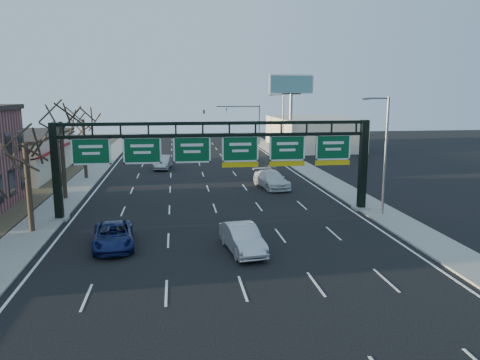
{
  "coord_description": "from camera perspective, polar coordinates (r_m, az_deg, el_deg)",
  "views": [
    {
      "loc": [
        -3.07,
        -27.06,
        9.39
      ],
      "look_at": [
        1.43,
        5.24,
        3.2
      ],
      "focal_mm": 35.0,
      "sensor_mm": 36.0,
      "label": 1
    }
  ],
  "objects": [
    {
      "name": "tree_gantry",
      "position": [
        33.58,
        -24.89,
        5.87
      ],
      "size": [
        3.6,
        3.6,
        8.48
      ],
      "color": "#30271A",
      "rests_on": "sidewalk_left"
    },
    {
      "name": "ground",
      "position": [
        28.8,
        -1.39,
        -8.28
      ],
      "size": [
        160.0,
        160.0,
        0.0
      ],
      "primitive_type": "plane",
      "color": "black",
      "rests_on": "ground"
    },
    {
      "name": "car_grey_far",
      "position": [
        50.28,
        3.83,
        0.87
      ],
      "size": [
        2.09,
        4.69,
        1.56
      ],
      "primitive_type": "imported",
      "rotation": [
        0.0,
        0.0,
        -0.05
      ],
      "color": "#3E4043",
      "rests_on": "ground"
    },
    {
      "name": "streetlight_near",
      "position": [
        36.78,
        17.16,
        3.54
      ],
      "size": [
        2.15,
        0.22,
        9.0
      ],
      "color": "slate",
      "rests_on": "sidewalk_right"
    },
    {
      "name": "streetlight_far",
      "position": [
        68.97,
        5.15,
        7.12
      ],
      "size": [
        2.15,
        0.22,
        9.0
      ],
      "color": "slate",
      "rests_on": "sidewalk_right"
    },
    {
      "name": "tree_far",
      "position": [
        52.99,
        -18.7,
        8.13
      ],
      "size": [
        3.6,
        3.6,
        8.86
      ],
      "color": "#30271A",
      "rests_on": "sidewalk_left"
    },
    {
      "name": "car_silver_distant",
      "position": [
        58.35,
        -9.38,
        2.16
      ],
      "size": [
        2.28,
        5.12,
        1.63
      ],
      "primitive_type": "imported",
      "rotation": [
        0.0,
        0.0,
        -0.12
      ],
      "color": "#A7A8AC",
      "rests_on": "ground"
    },
    {
      "name": "building_right_distant",
      "position": [
        80.73,
        8.75,
        5.73
      ],
      "size": [
        12.0,
        20.0,
        5.0
      ],
      "primitive_type": "cube",
      "color": "beige",
      "rests_on": "ground"
    },
    {
      "name": "sidewalk_left",
      "position": [
        48.95,
        -19.24,
        -0.85
      ],
      "size": [
        3.0,
        120.0,
        0.12
      ],
      "primitive_type": "cube",
      "color": "gray",
      "rests_on": "ground"
    },
    {
      "name": "car_blue_suv",
      "position": [
        29.81,
        -15.19,
        -6.55
      ],
      "size": [
        2.94,
        5.4,
        1.44
      ],
      "primitive_type": "imported",
      "rotation": [
        0.0,
        0.0,
        0.11
      ],
      "color": "navy",
      "rests_on": "ground"
    },
    {
      "name": "billboard_right",
      "position": [
        74.27,
        6.26,
        10.43
      ],
      "size": [
        7.0,
        0.5,
        12.0
      ],
      "color": "slate",
      "rests_on": "ground"
    },
    {
      "name": "lane_markings",
      "position": [
        48.08,
        -4.12,
        -0.53
      ],
      "size": [
        21.6,
        120.0,
        0.01
      ],
      "primitive_type": "cube",
      "color": "white",
      "rests_on": "ground"
    },
    {
      "name": "tree_mid",
      "position": [
        43.2,
        -21.16,
        8.0
      ],
      "size": [
        3.6,
        3.6,
        9.24
      ],
      "color": "#30271A",
      "rests_on": "sidewalk_left"
    },
    {
      "name": "sidewalk_right",
      "position": [
        50.53,
        10.52,
        -0.07
      ],
      "size": [
        3.0,
        120.0,
        0.12
      ],
      "primitive_type": "cube",
      "color": "gray",
      "rests_on": "ground"
    },
    {
      "name": "car_silver_sedan",
      "position": [
        27.96,
        0.29,
        -7.13
      ],
      "size": [
        2.41,
        5.1,
        1.62
      ],
      "primitive_type": "imported",
      "rotation": [
        0.0,
        0.0,
        0.15
      ],
      "color": "#B8B7BD",
      "rests_on": "ground"
    },
    {
      "name": "car_white_wagon",
      "position": [
        46.3,
        3.85,
        0.07
      ],
      "size": [
        3.29,
        6.04,
        1.66
      ],
      "primitive_type": "imported",
      "rotation": [
        0.0,
        0.0,
        0.18
      ],
      "color": "silver",
      "rests_on": "ground"
    },
    {
      "name": "traffic_signal_mast",
      "position": [
        82.61,
        -1.85,
        8.04
      ],
      "size": [
        10.16,
        0.54,
        7.0
      ],
      "color": "black",
      "rests_on": "ground"
    },
    {
      "name": "cream_strip",
      "position": [
        59.42,
        -25.95,
        2.87
      ],
      "size": [
        10.9,
        18.4,
        4.7
      ],
      "color": "beige",
      "rests_on": "ground"
    },
    {
      "name": "sign_gantry",
      "position": [
        35.53,
        -2.65,
        3.04
      ],
      "size": [
        24.6,
        1.2,
        7.2
      ],
      "color": "black",
      "rests_on": "ground"
    }
  ]
}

